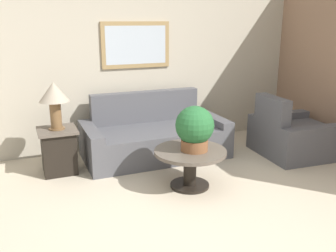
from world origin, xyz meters
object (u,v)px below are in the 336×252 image
armchair (293,136)px  side_table (59,150)px  coffee_table (190,160)px  table_lamp (54,96)px  couch_main (154,137)px  potted_plant_on_table (195,128)px

armchair → side_table: armchair is taller
coffee_table → armchair: bearing=13.3°
armchair → table_lamp: 3.38m
couch_main → table_lamp: size_ratio=3.35×
armchair → table_lamp: (-3.24, 0.60, 0.73)m
potted_plant_on_table → side_table: bearing=143.0°
side_table → potted_plant_on_table: potted_plant_on_table is taller
couch_main → armchair: size_ratio=1.87×
coffee_table → potted_plant_on_table: bearing=-33.8°
coffee_table → potted_plant_on_table: (0.04, -0.03, 0.40)m
armchair → table_lamp: table_lamp is taller
potted_plant_on_table → couch_main: bearing=93.0°
side_table → table_lamp: table_lamp is taller
armchair → potted_plant_on_table: size_ratio=2.06×
couch_main → side_table: bearing=-175.0°
armchair → potted_plant_on_table: potted_plant_on_table is taller
potted_plant_on_table → armchair: bearing=14.3°
couch_main → table_lamp: 1.54m
coffee_table → side_table: side_table is taller
table_lamp → potted_plant_on_table: bearing=-37.0°
table_lamp → side_table: bearing=0.0°
coffee_table → potted_plant_on_table: 0.40m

